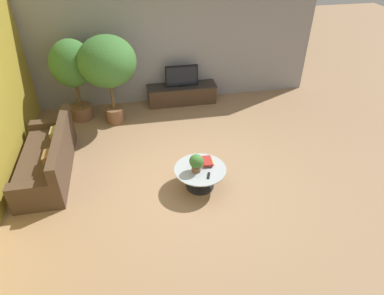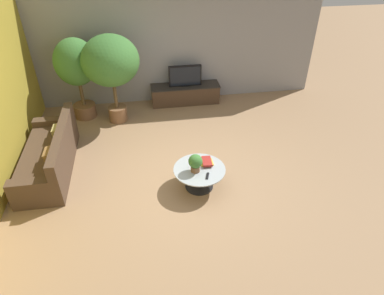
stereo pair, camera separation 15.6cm
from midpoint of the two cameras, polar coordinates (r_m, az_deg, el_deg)
ground_plane at (r=6.46m, az=0.36°, el=-4.77°), size 24.00×24.00×0.00m
back_wall_stone at (r=8.59m, az=-3.25°, el=17.26°), size 7.40×0.12×3.00m
media_console at (r=8.81m, az=-0.62°, el=8.97°), size 1.73×0.50×0.47m
television at (r=8.61m, az=-0.64°, el=11.84°), size 0.81×0.13×0.52m
coffee_table at (r=6.06m, az=1.98°, el=-4.49°), size 0.91×0.91×0.40m
couch_by_wall at (r=6.97m, az=-21.98°, el=-1.44°), size 0.84×2.19×0.84m
potted_palm_tall at (r=8.14m, az=-18.21°, el=12.71°), size 0.93×0.93×1.88m
potted_palm_corner at (r=7.70m, az=-12.82°, el=13.62°), size 1.23×1.23×2.01m
potted_plant_tabletop at (r=5.82m, az=1.34°, el=-2.51°), size 0.24×0.24×0.33m
book_stack at (r=6.09m, az=3.21°, el=-2.39°), size 0.22×0.29×0.06m
remote_black at (r=5.83m, az=3.36°, el=-4.74°), size 0.09×0.16×0.02m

